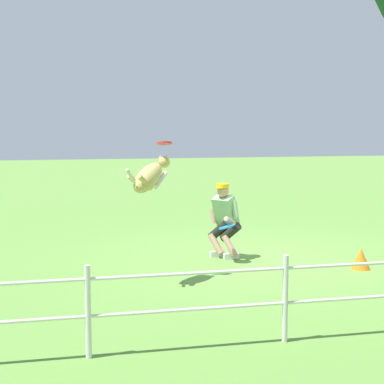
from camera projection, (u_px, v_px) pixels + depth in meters
The scene contains 7 objects.
ground_plane at pixel (260, 259), 10.35m from camera, with size 60.00×60.00×0.00m, color #60913D.
person at pixel (224, 218), 10.38m from camera, with size 0.57×0.70×1.29m.
dog at pixel (150, 177), 8.59m from camera, with size 0.78×0.80×0.59m.
frisbee_flying at pixel (164, 143), 8.81m from camera, with size 0.22×0.22×0.02m, color red.
frisbee_held at pixel (227, 227), 10.00m from camera, with size 0.28×0.28×0.02m, color #2185EF.
fence at pixel (374, 285), 6.61m from camera, with size 14.44×0.06×0.94m.
training_cone at pixel (361, 259), 9.64m from camera, with size 0.30×0.30×0.34m, color orange.
Camera 1 is at (3.35, 9.65, 2.31)m, focal length 56.84 mm.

